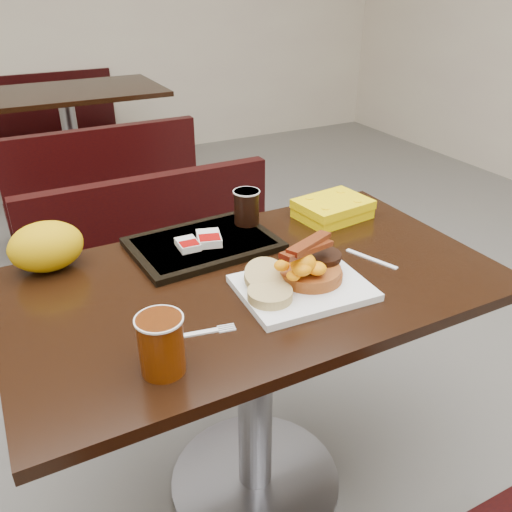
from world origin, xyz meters
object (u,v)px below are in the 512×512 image
table_near (255,392)px  pancake_stack (310,272)px  bench_near_n (171,283)px  coffee_cup_near (161,345)px  tray (203,244)px  paper_bag (46,246)px  bench_far_n (55,126)px  clamshell (333,209)px  coffee_cup_far (247,207)px  bench_far_s (98,184)px  platter (303,288)px  hashbrown_sleeve_left (188,244)px  hashbrown_sleeve_right (209,238)px  table_far (73,149)px  fork (196,334)px  knife (371,259)px

table_near → pancake_stack: pancake_stack is taller
bench_near_n → coffee_cup_near: (-0.32, -0.93, 0.45)m
tray → table_near: bearing=-80.2°
tray → paper_bag: 0.40m
bench_far_n → clamshell: (0.38, -3.09, 0.42)m
coffee_cup_far → clamshell: coffee_cup_far is taller
table_near → coffee_cup_far: (0.11, 0.26, 0.44)m
bench_far_s → platter: 2.05m
hashbrown_sleeve_left → paper_bag: (-0.34, 0.09, 0.04)m
platter → coffee_cup_far: bearing=87.3°
paper_bag → clamshell: bearing=-4.7°
coffee_cup_near → hashbrown_sleeve_right: bearing=57.0°
platter → bench_far_n: bearing=94.4°
pancake_stack → paper_bag: bearing=145.9°
table_far → table_near: bearing=-90.0°
platter → fork: size_ratio=2.27×
bench_far_n → coffee_cup_near: (-0.32, -3.53, 0.45)m
paper_bag → tray: bearing=-9.9°
pancake_stack → tray: pancake_stack is taller
bench_far_n → tray: 3.11m
coffee_cup_near → tray: coffee_cup_near is taller
coffee_cup_near → clamshell: bearing=32.5°
pancake_stack → tray: (-0.15, 0.30, -0.02)m
platter → coffee_cup_near: coffee_cup_near is taller
table_near → table_far: same height
fork → tray: bearing=75.7°
knife → tray: size_ratio=0.40×
platter → clamshell: size_ratio=1.42×
bench_near_n → platter: bearing=-84.9°
fork → clamshell: size_ratio=0.63×
table_far → knife: (0.32, -2.66, 0.38)m
hashbrown_sleeve_left → table_near: bearing=-60.3°
hashbrown_sleeve_left → clamshell: clamshell is taller
platter → tray: bearing=113.8°
table_near → clamshell: (0.38, 0.21, 0.40)m
platter → pancake_stack: size_ratio=1.90×
bench_near_n → fork: fork is taller
table_near → tray: (-0.05, 0.21, 0.38)m
fork → paper_bag: paper_bag is taller
knife → hashbrown_sleeve_right: hashbrown_sleeve_right is taller
paper_bag → table_near: bearing=-32.5°
bench_near_n → paper_bag: paper_bag is taller
table_near → table_far: size_ratio=1.00×
table_far → bench_near_n: bearing=-90.0°
bench_far_n → paper_bag: paper_bag is taller
tray → coffee_cup_near: bearing=-124.3°
bench_far_n → clamshell: 3.14m
coffee_cup_far → coffee_cup_near: bearing=-130.8°
coffee_cup_near → coffee_cup_far: size_ratio=1.20×
table_far → platter: 2.74m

